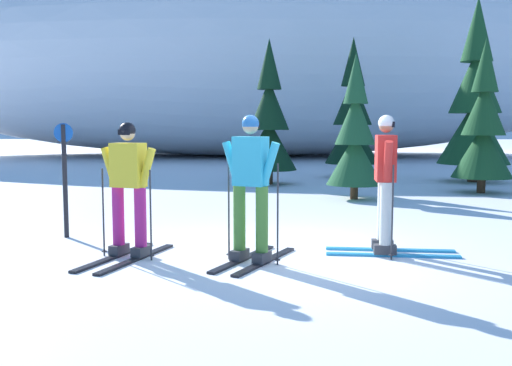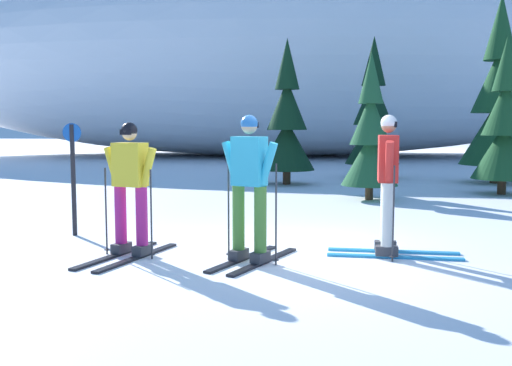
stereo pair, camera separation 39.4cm
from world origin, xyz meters
The scene contains 11 objects.
ground_plane centered at (0.00, 0.00, 0.00)m, with size 120.00×120.00×0.00m, color white.
skier_cyan_jacket centered at (-0.55, -0.42, 0.94)m, with size 1.05×1.62×1.79m.
skier_red_jacket centered at (1.18, 0.13, 0.95)m, with size 1.72×0.80×1.80m.
skier_yellow_jacket centered at (-2.10, -0.15, 0.89)m, with size 0.95×1.75×1.71m.
pine_tree_far_left centered at (-0.31, 9.02, 1.70)m, with size 1.56×1.56×4.05m.
pine_tree_center_left centered at (1.60, 5.74, 1.37)m, with size 1.26×1.26×3.27m.
pine_tree_center centered at (2.33, 11.25, 1.85)m, with size 1.70×1.70×4.41m.
pine_tree_center_right centered at (4.91, 7.02, 1.57)m, with size 1.45×1.45×3.76m.
pine_tree_far_right centered at (5.66, 9.80, 2.23)m, with size 2.06×2.06×5.32m.
snow_ridge_background centered at (-1.42, 24.35, 5.03)m, with size 41.45×18.16×10.07m, color white.
trail_marker_post centered at (-3.35, 1.14, 0.95)m, with size 0.28×0.07×1.70m.
Camera 1 is at (-0.35, -7.40, 1.68)m, focal length 41.03 mm.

